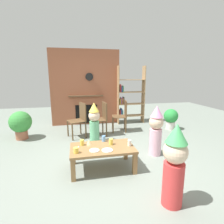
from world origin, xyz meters
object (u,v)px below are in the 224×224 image
(paper_plate_front, at_px, (94,150))
(birthday_cake_slice, at_px, (89,142))
(child_with_cone_hat, at_px, (174,164))
(dining_chair_left, at_px, (80,118))
(potted_plant_short, at_px, (21,123))
(paper_cup_near_right, at_px, (111,142))
(paper_cup_center, at_px, (104,139))
(child_in_pink, at_px, (156,129))
(child_by_the_chairs, at_px, (94,122))
(paper_cup_near_left, at_px, (82,142))
(potted_plant_tall, at_px, (171,118))
(paper_cup_far_left, at_px, (76,150))
(dining_chair_right, at_px, (122,114))
(paper_cup_far_right, at_px, (129,143))
(coffee_table, at_px, (102,150))
(dining_chair_middle, at_px, (101,117))
(bookshelf, at_px, (129,97))

(paper_plate_front, bearing_deg, birthday_cake_slice, 103.35)
(child_with_cone_hat, relative_size, dining_chair_left, 1.18)
(birthday_cake_slice, height_order, potted_plant_short, potted_plant_short)
(potted_plant_short, bearing_deg, dining_chair_left, -4.86)
(dining_chair_left, bearing_deg, paper_cup_near_right, 86.72)
(paper_cup_center, relative_size, birthday_cake_slice, 1.06)
(paper_cup_near_right, distance_m, paper_plate_front, 0.38)
(potted_plant_short, bearing_deg, child_with_cone_hat, -48.80)
(child_in_pink, distance_m, child_by_the_chairs, 1.48)
(paper_cup_near_left, relative_size, dining_chair_left, 0.11)
(paper_cup_near_left, distance_m, paper_cup_center, 0.41)
(paper_cup_near_right, height_order, paper_plate_front, paper_cup_near_right)
(paper_cup_center, distance_m, potted_plant_tall, 2.78)
(paper_cup_far_left, relative_size, dining_chair_right, 0.10)
(paper_cup_near_left, distance_m, paper_cup_far_right, 0.83)
(coffee_table, bearing_deg, potted_plant_tall, 38.05)
(paper_cup_center, height_order, paper_cup_far_right, same)
(coffee_table, relative_size, paper_cup_near_right, 10.33)
(paper_cup_far_right, height_order, paper_plate_front, paper_cup_far_right)
(paper_cup_center, height_order, birthday_cake_slice, paper_cup_center)
(paper_cup_far_left, height_order, child_in_pink, child_in_pink)
(coffee_table, xyz_separation_m, child_in_pink, (1.14, 0.34, 0.20))
(coffee_table, distance_m, dining_chair_middle, 1.76)
(birthday_cake_slice, bearing_deg, child_in_pink, 7.41)
(paper_cup_near_left, relative_size, potted_plant_tall, 0.16)
(paper_cup_near_right, bearing_deg, dining_chair_middle, 87.55)
(paper_cup_far_right, relative_size, child_with_cone_hat, 0.10)
(dining_chair_right, bearing_deg, child_by_the_chairs, 47.29)
(paper_cup_far_right, height_order, potted_plant_short, potted_plant_short)
(bookshelf, distance_m, child_by_the_chairs, 2.04)
(paper_plate_front, relative_size, child_by_the_chairs, 0.17)
(paper_cup_near_right, relative_size, potted_plant_short, 0.15)
(paper_plate_front, bearing_deg, paper_cup_near_right, 32.33)
(dining_chair_right, bearing_deg, paper_cup_center, 74.24)
(paper_cup_near_right, xyz_separation_m, potted_plant_short, (-1.97, 1.79, -0.04))
(bookshelf, xyz_separation_m, dining_chair_left, (-1.65, -1.05, -0.36))
(dining_chair_right, bearing_deg, child_in_pink, 109.25)
(bookshelf, height_order, child_by_the_chairs, bookshelf)
(child_by_the_chairs, relative_size, potted_plant_short, 1.35)
(potted_plant_short, bearing_deg, dining_chair_right, 1.85)
(paper_cup_far_left, bearing_deg, paper_cup_near_left, 70.74)
(bookshelf, bearing_deg, paper_cup_far_right, -106.67)
(potted_plant_short, bearing_deg, potted_plant_tall, -0.35)
(coffee_table, distance_m, birthday_cake_slice, 0.29)
(paper_cup_far_left, distance_m, potted_plant_short, 2.43)
(child_in_pink, bearing_deg, paper_cup_near_right, -1.59)
(paper_cup_center, distance_m, child_in_pink, 1.09)
(dining_chair_middle, height_order, potted_plant_tall, dining_chair_middle)
(dining_chair_middle, bearing_deg, birthday_cake_slice, 66.93)
(coffee_table, relative_size, paper_plate_front, 6.67)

